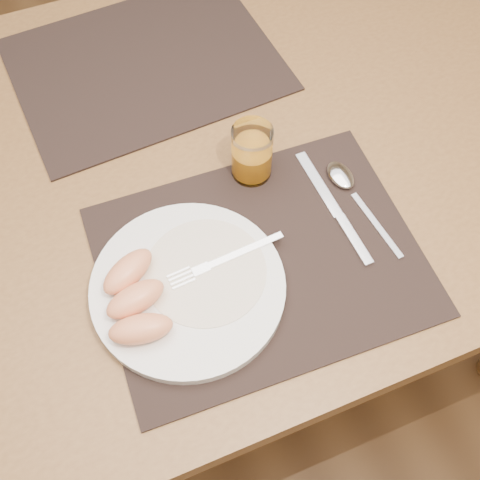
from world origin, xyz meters
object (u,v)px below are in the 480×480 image
Objects in this scene: placemat_far at (145,64)px; spoon at (346,182)px; fork at (217,263)px; juice_glass at (252,155)px; knife at (339,216)px; table at (199,184)px; placemat_near at (260,261)px; plate at (188,287)px.

spoon reaches higher than placemat_far.
placemat_far is at bearing 85.96° from fork.
fork is 1.87× the size of juice_glass.
juice_glass is at bearing 51.47° from fork.
knife is 0.06m from spoon.
placemat_far is 2.34× the size of spoon.
placemat_far is at bearing 119.24° from spoon.
placemat_far is at bearing 105.70° from juice_glass.
fork is 0.18m from juice_glass.
juice_glass is at bearing 147.86° from spoon.
table is at bearing 133.99° from juice_glass.
spoon is (0.19, -0.15, 0.09)m from table.
placemat_far is 0.30m from juice_glass.
placemat_near is at bearing -170.44° from knife.
juice_glass reaches higher than table.
juice_glass is (-0.12, 0.08, 0.04)m from spoon.
table is at bearing 128.20° from knife.
placemat_far is at bearing 112.10° from knife.
table is 0.27m from knife.
knife is at bearing 6.57° from plate.
knife is (0.25, 0.03, -0.01)m from plate.
placemat_far is (-0.01, 0.22, 0.09)m from table.
placemat_near is 4.79× the size of juice_glass.
placemat_near is 2.57× the size of fork.
juice_glass reaches higher than fork.
plate is at bearing -135.87° from juice_glass.
fork is 0.80× the size of knife.
knife is 0.16m from juice_glass.
placemat_far reaches higher than table.
plate is at bearing -177.14° from placemat_near.
plate is (-0.08, -0.45, 0.01)m from placemat_far.
plate is 0.23m from juice_glass.
plate is 1.41× the size of spoon.
knife is (0.17, -0.42, 0.00)m from placemat_far.
fork is at bearing 17.78° from plate.
fork is at bearing -94.04° from placemat_far.
placemat_near is 1.00× the size of placemat_far.
placemat_near reaches higher than table.
juice_glass reaches higher than placemat_near.
placemat_far is 0.42m from spoon.
knife reaches higher than placemat_near.
juice_glass is (0.05, 0.15, 0.04)m from placemat_near.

